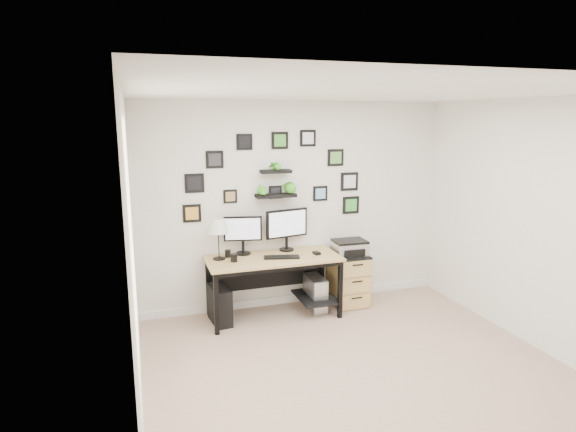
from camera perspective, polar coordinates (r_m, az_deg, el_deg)
name	(u,v)px	position (r m, az deg, el deg)	size (l,w,h in m)	color
room	(296,298)	(6.46, 1.00, -9.68)	(4.00, 4.00, 4.00)	tan
desk	(275,266)	(5.87, -1.51, -5.93)	(1.60, 0.70, 0.75)	tan
monitor_left	(243,232)	(5.86, -5.37, -1.94)	(0.46, 0.21, 0.47)	black
monitor_right	(287,226)	(6.00, -0.14, -1.22)	(0.56, 0.22, 0.53)	black
keyboard	(282,257)	(5.75, -0.76, -4.89)	(0.42, 0.13, 0.02)	black
mouse	(317,253)	(5.92, 3.41, -4.40)	(0.07, 0.10, 0.03)	black
table_lamp	(218,227)	(5.67, -8.28, -1.30)	(0.24, 0.24, 0.49)	black
mug	(234,258)	(5.64, -6.42, -4.95)	(0.08, 0.08, 0.09)	black
pen_cup	(228,254)	(5.82, -7.14, -4.44)	(0.07, 0.07, 0.09)	black
pc_tower_black	(220,305)	(5.84, -8.08, -10.38)	(0.20, 0.44, 0.44)	black
pc_tower_grey	(315,293)	(6.18, 3.26, -9.10)	(0.20, 0.43, 0.43)	gray
file_cabinet	(348,279)	(6.36, 7.15, -7.40)	(0.43, 0.53, 0.67)	tan
printer	(350,247)	(6.21, 7.32, -3.70)	(0.42, 0.34, 0.19)	silver
wall_decor	(278,179)	(5.93, -1.21, 4.45)	(2.30, 0.18, 1.10)	black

